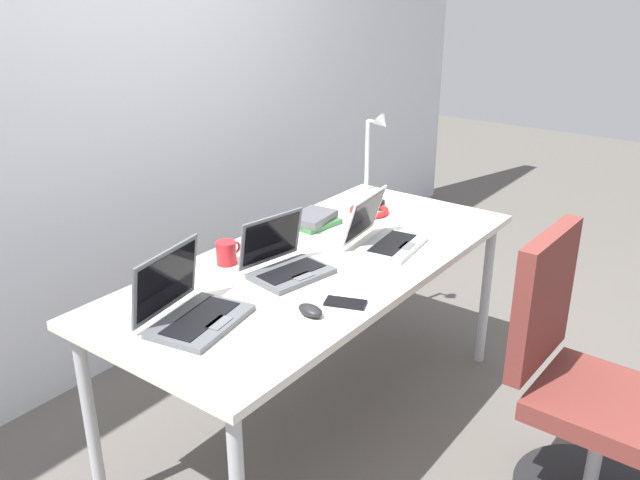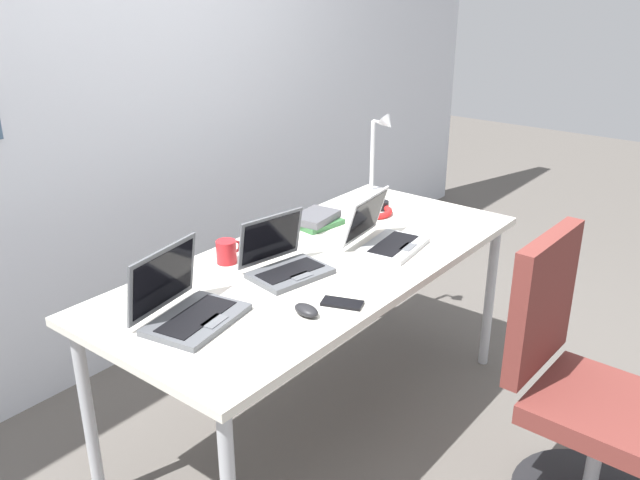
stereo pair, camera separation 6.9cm
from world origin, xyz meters
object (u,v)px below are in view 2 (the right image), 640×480
object	(u,v)px
laptop_by_keyboard	(186,306)
desk_lamp	(378,155)
office_chair	(579,404)
laptop_near_lamp	(284,262)
headphones	(373,211)
coffee_mug	(227,252)
book_stack	(317,219)
laptop_center	(385,237)
computer_mouse	(306,310)
cell_phone	(342,303)

from	to	relation	value
laptop_by_keyboard	desk_lamp	bearing A→B (deg)	9.47
laptop_by_keyboard	office_chair	xyz separation A→B (m)	(0.83, -1.00, -0.39)
laptop_near_lamp	headphones	distance (m)	0.73
headphones	office_chair	world-z (taller)	office_chair
laptop_near_lamp	coffee_mug	bearing A→B (deg)	105.31
desk_lamp	book_stack	distance (m)	0.55
coffee_mug	office_chair	size ratio (longest dim) A/B	0.12
laptop_by_keyboard	office_chair	world-z (taller)	same
laptop_center	laptop_by_keyboard	world-z (taller)	laptop_by_keyboard
laptop_near_lamp	book_stack	world-z (taller)	laptop_near_lamp
computer_mouse	coffee_mug	bearing A→B (deg)	84.12
laptop_near_lamp	computer_mouse	bearing A→B (deg)	-126.70
book_stack	office_chair	bearing A→B (deg)	-93.69
computer_mouse	cell_phone	size ratio (longest dim) A/B	0.71
laptop_by_keyboard	coffee_mug	xyz separation A→B (m)	(0.39, 0.22, -0.00)
laptop_center	coffee_mug	world-z (taller)	laptop_center
book_stack	office_chair	size ratio (longest dim) A/B	0.22
laptop_center	computer_mouse	distance (m)	0.64
headphones	coffee_mug	xyz separation A→B (m)	(-0.79, 0.13, 0.03)
headphones	cell_phone	bearing A→B (deg)	-152.22
computer_mouse	book_stack	xyz separation A→B (m)	(0.65, 0.47, 0.01)
headphones	office_chair	bearing A→B (deg)	-107.66
desk_lamp	coffee_mug	distance (m)	1.05
laptop_center	desk_lamp	bearing A→B (deg)	36.34
laptop_near_lamp	office_chair	xyz separation A→B (m)	(0.37, -0.99, -0.38)
laptop_by_keyboard	computer_mouse	distance (m)	0.38
cell_phone	office_chair	xyz separation A→B (m)	(0.44, -0.67, -0.35)
computer_mouse	book_stack	world-z (taller)	book_stack
cell_phone	office_chair	bearing A→B (deg)	-77.48
computer_mouse	cell_phone	bearing A→B (deg)	-11.03
desk_lamp	headphones	world-z (taller)	desk_lamp
laptop_by_keyboard	book_stack	xyz separation A→B (m)	(0.91, 0.20, -0.02)
book_stack	laptop_near_lamp	bearing A→B (deg)	-155.03
laptop_center	computer_mouse	world-z (taller)	laptop_center
desk_lamp	laptop_near_lamp	bearing A→B (deg)	-165.65
computer_mouse	headphones	distance (m)	0.99
desk_lamp	laptop_near_lamp	size ratio (longest dim) A/B	1.29
laptop_center	coffee_mug	xyz separation A→B (m)	(-0.50, 0.38, 0.00)
desk_lamp	book_stack	bearing A→B (deg)	-175.73
coffee_mug	office_chair	xyz separation A→B (m)	(0.44, -1.22, -0.39)
desk_lamp	laptop_center	xyz separation A→B (m)	(-0.54, -0.40, -0.15)
laptop_by_keyboard	computer_mouse	xyz separation A→B (m)	(0.26, -0.28, -0.03)
coffee_mug	laptop_by_keyboard	bearing A→B (deg)	-150.71
computer_mouse	coffee_mug	size ratio (longest dim) A/B	0.85
cell_phone	laptop_center	bearing A→B (deg)	-2.80
laptop_near_lamp	book_stack	distance (m)	0.50
laptop_center	computer_mouse	size ratio (longest dim) A/B	3.26
laptop_near_lamp	coffee_mug	xyz separation A→B (m)	(-0.06, 0.23, 0.00)
computer_mouse	desk_lamp	bearing A→B (deg)	32.98
laptop_near_lamp	book_stack	size ratio (longest dim) A/B	1.45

